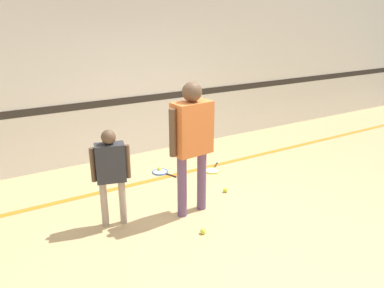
{
  "coord_description": "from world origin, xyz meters",
  "views": [
    {
      "loc": [
        -2.3,
        -3.52,
        2.48
      ],
      "look_at": [
        -0.06,
        0.24,
        0.95
      ],
      "focal_mm": 35.0,
      "sensor_mm": 36.0,
      "label": 1
    }
  ],
  "objects_px": {
    "person_student_left": "(111,168)",
    "tennis_ball_stray_left": "(225,190)",
    "racket_spare_on_floor": "(161,172)",
    "tennis_ball_near_instructor": "(203,231)",
    "tennis_ball_by_spare_racket": "(159,169)",
    "person_instructor": "(192,135)",
    "racket_second_spare": "(213,170)"
  },
  "relations": [
    {
      "from": "person_student_left",
      "to": "tennis_ball_stray_left",
      "type": "bearing_deg",
      "value": 15.36
    },
    {
      "from": "racket_spare_on_floor",
      "to": "tennis_ball_near_instructor",
      "type": "height_order",
      "value": "tennis_ball_near_instructor"
    },
    {
      "from": "person_student_left",
      "to": "tennis_ball_by_spare_racket",
      "type": "distance_m",
      "value": 1.85
    },
    {
      "from": "tennis_ball_near_instructor",
      "to": "person_instructor",
      "type": "bearing_deg",
      "value": 73.31
    },
    {
      "from": "racket_second_spare",
      "to": "tennis_ball_by_spare_racket",
      "type": "bearing_deg",
      "value": 108.17
    },
    {
      "from": "racket_second_spare",
      "to": "tennis_ball_near_instructor",
      "type": "height_order",
      "value": "tennis_ball_near_instructor"
    },
    {
      "from": "racket_second_spare",
      "to": "tennis_ball_stray_left",
      "type": "distance_m",
      "value": 0.8
    },
    {
      "from": "tennis_ball_near_instructor",
      "to": "tennis_ball_stray_left",
      "type": "distance_m",
      "value": 1.15
    },
    {
      "from": "person_instructor",
      "to": "racket_spare_on_floor",
      "type": "height_order",
      "value": "person_instructor"
    },
    {
      "from": "person_instructor",
      "to": "tennis_ball_near_instructor",
      "type": "relative_size",
      "value": 26.09
    },
    {
      "from": "person_student_left",
      "to": "racket_spare_on_floor",
      "type": "height_order",
      "value": "person_student_left"
    },
    {
      "from": "tennis_ball_near_instructor",
      "to": "tennis_ball_stray_left",
      "type": "relative_size",
      "value": 1.0
    },
    {
      "from": "tennis_ball_by_spare_racket",
      "to": "racket_second_spare",
      "type": "bearing_deg",
      "value": -30.23
    },
    {
      "from": "person_student_left",
      "to": "racket_second_spare",
      "type": "bearing_deg",
      "value": 36.27
    },
    {
      "from": "person_student_left",
      "to": "racket_spare_on_floor",
      "type": "xyz_separation_m",
      "value": [
        1.19,
        1.12,
        -0.75
      ]
    },
    {
      "from": "racket_second_spare",
      "to": "tennis_ball_near_instructor",
      "type": "bearing_deg",
      "value": -168.72
    },
    {
      "from": "person_student_left",
      "to": "tennis_ball_by_spare_racket",
      "type": "height_order",
      "value": "person_student_left"
    },
    {
      "from": "person_student_left",
      "to": "racket_second_spare",
      "type": "xyz_separation_m",
      "value": [
        1.97,
        0.76,
        -0.75
      ]
    },
    {
      "from": "person_instructor",
      "to": "tennis_ball_stray_left",
      "type": "distance_m",
      "value": 1.28
    },
    {
      "from": "tennis_ball_near_instructor",
      "to": "racket_spare_on_floor",
      "type": "bearing_deg",
      "value": 78.84
    },
    {
      "from": "tennis_ball_near_instructor",
      "to": "tennis_ball_by_spare_racket",
      "type": "relative_size",
      "value": 1.0
    },
    {
      "from": "person_instructor",
      "to": "tennis_ball_near_instructor",
      "type": "height_order",
      "value": "person_instructor"
    },
    {
      "from": "racket_second_spare",
      "to": "tennis_ball_by_spare_racket",
      "type": "distance_m",
      "value": 0.89
    },
    {
      "from": "tennis_ball_by_spare_racket",
      "to": "racket_spare_on_floor",
      "type": "bearing_deg",
      "value": -96.7
    },
    {
      "from": "person_student_left",
      "to": "tennis_ball_by_spare_racket",
      "type": "bearing_deg",
      "value": 60.26
    },
    {
      "from": "tennis_ball_stray_left",
      "to": "racket_spare_on_floor",
      "type": "bearing_deg",
      "value": 114.1
    },
    {
      "from": "person_student_left",
      "to": "tennis_ball_stray_left",
      "type": "height_order",
      "value": "person_student_left"
    },
    {
      "from": "person_student_left",
      "to": "tennis_ball_stray_left",
      "type": "distance_m",
      "value": 1.84
    },
    {
      "from": "tennis_ball_near_instructor",
      "to": "tennis_ball_by_spare_racket",
      "type": "height_order",
      "value": "same"
    },
    {
      "from": "racket_spare_on_floor",
      "to": "tennis_ball_by_spare_racket",
      "type": "height_order",
      "value": "tennis_ball_by_spare_racket"
    },
    {
      "from": "person_instructor",
      "to": "racket_second_spare",
      "type": "distance_m",
      "value": 1.76
    },
    {
      "from": "racket_spare_on_floor",
      "to": "racket_second_spare",
      "type": "bearing_deg",
      "value": 42.86
    }
  ]
}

